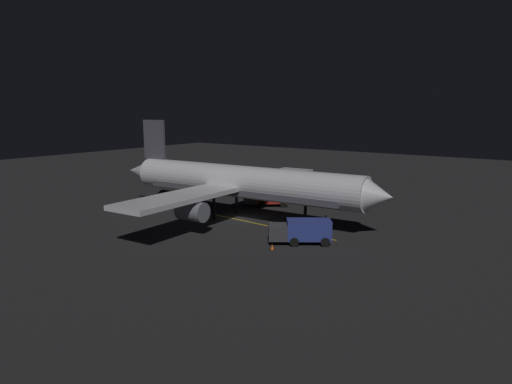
{
  "coord_description": "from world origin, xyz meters",
  "views": [
    {
      "loc": [
        43.67,
        33.4,
        13.2
      ],
      "look_at": [
        0.0,
        2.0,
        3.5
      ],
      "focal_mm": 32.81,
      "sensor_mm": 36.0,
      "label": 1
    }
  ],
  "objects_px": {
    "airliner": "(238,183)",
    "baggage_truck": "(303,231)",
    "catering_truck": "(268,197)",
    "traffic_cone_near_left": "(272,247)",
    "ground_crew_worker": "(295,227)",
    "traffic_cone_under_wing": "(326,217)",
    "traffic_cone_near_right": "(280,235)"
  },
  "relations": [
    {
      "from": "catering_truck",
      "to": "traffic_cone_near_right",
      "type": "bearing_deg",
      "value": 39.0
    },
    {
      "from": "catering_truck",
      "to": "traffic_cone_under_wing",
      "type": "height_order",
      "value": "catering_truck"
    },
    {
      "from": "baggage_truck",
      "to": "traffic_cone_under_wing",
      "type": "height_order",
      "value": "baggage_truck"
    },
    {
      "from": "airliner",
      "to": "baggage_truck",
      "type": "height_order",
      "value": "airliner"
    },
    {
      "from": "ground_crew_worker",
      "to": "traffic_cone_near_left",
      "type": "bearing_deg",
      "value": 9.59
    },
    {
      "from": "airliner",
      "to": "traffic_cone_near_left",
      "type": "distance_m",
      "value": 14.01
    },
    {
      "from": "traffic_cone_near_right",
      "to": "traffic_cone_under_wing",
      "type": "distance_m",
      "value": 10.22
    },
    {
      "from": "baggage_truck",
      "to": "traffic_cone_near_left",
      "type": "height_order",
      "value": "baggage_truck"
    },
    {
      "from": "airliner",
      "to": "traffic_cone_near_right",
      "type": "xyz_separation_m",
      "value": [
        4.32,
        8.8,
        -4.08
      ]
    },
    {
      "from": "airliner",
      "to": "ground_crew_worker",
      "type": "relative_size",
      "value": 21.59
    },
    {
      "from": "traffic_cone_under_wing",
      "to": "traffic_cone_near_left",
      "type": "bearing_deg",
      "value": 6.94
    },
    {
      "from": "baggage_truck",
      "to": "catering_truck",
      "type": "xyz_separation_m",
      "value": [
        -12.85,
        -12.91,
        0.06
      ]
    },
    {
      "from": "baggage_truck",
      "to": "traffic_cone_near_right",
      "type": "relative_size",
      "value": 11.16
    },
    {
      "from": "catering_truck",
      "to": "baggage_truck",
      "type": "bearing_deg",
      "value": 45.13
    },
    {
      "from": "airliner",
      "to": "traffic_cone_under_wing",
      "type": "relative_size",
      "value": 68.29
    },
    {
      "from": "airliner",
      "to": "baggage_truck",
      "type": "relative_size",
      "value": 6.12
    },
    {
      "from": "airliner",
      "to": "traffic_cone_under_wing",
      "type": "height_order",
      "value": "airliner"
    },
    {
      "from": "ground_crew_worker",
      "to": "traffic_cone_under_wing",
      "type": "xyz_separation_m",
      "value": [
        -8.4,
        -0.75,
        -0.64
      ]
    },
    {
      "from": "traffic_cone_near_right",
      "to": "traffic_cone_under_wing",
      "type": "xyz_separation_m",
      "value": [
        -10.22,
        -0.04,
        0.0
      ]
    },
    {
      "from": "airliner",
      "to": "baggage_truck",
      "type": "bearing_deg",
      "value": 67.46
    },
    {
      "from": "airliner",
      "to": "traffic_cone_near_right",
      "type": "relative_size",
      "value": 68.29
    },
    {
      "from": "catering_truck",
      "to": "traffic_cone_near_left",
      "type": "relative_size",
      "value": 10.83
    },
    {
      "from": "ground_crew_worker",
      "to": "traffic_cone_near_right",
      "type": "xyz_separation_m",
      "value": [
        1.83,
        -0.71,
        -0.64
      ]
    },
    {
      "from": "airliner",
      "to": "traffic_cone_near_right",
      "type": "height_order",
      "value": "airliner"
    },
    {
      "from": "airliner",
      "to": "traffic_cone_near_right",
      "type": "bearing_deg",
      "value": 63.88
    },
    {
      "from": "airliner",
      "to": "baggage_truck",
      "type": "xyz_separation_m",
      "value": [
        4.88,
        11.76,
        -3.09
      ]
    },
    {
      "from": "baggage_truck",
      "to": "ground_crew_worker",
      "type": "xyz_separation_m",
      "value": [
        -2.39,
        -2.25,
        -0.36
      ]
    },
    {
      "from": "airliner",
      "to": "ground_crew_worker",
      "type": "bearing_deg",
      "value": 75.33
    },
    {
      "from": "baggage_truck",
      "to": "traffic_cone_near_right",
      "type": "bearing_deg",
      "value": -100.79
    },
    {
      "from": "traffic_cone_near_right",
      "to": "ground_crew_worker",
      "type": "bearing_deg",
      "value": 158.81
    },
    {
      "from": "baggage_truck",
      "to": "ground_crew_worker",
      "type": "bearing_deg",
      "value": -136.71
    },
    {
      "from": "traffic_cone_under_wing",
      "to": "traffic_cone_near_right",
      "type": "bearing_deg",
      "value": 0.22
    }
  ]
}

